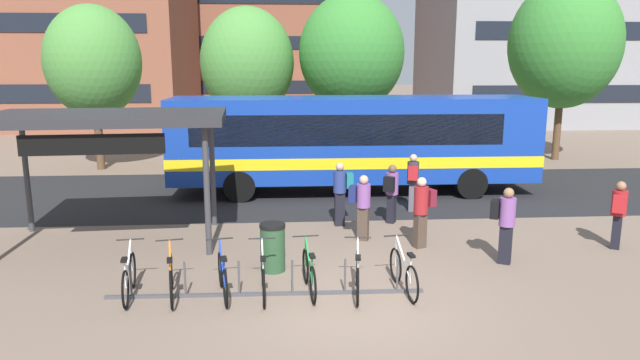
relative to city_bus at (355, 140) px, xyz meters
The scene contains 26 objects.
ground 9.47m from the city_bus, 97.37° to the right, with size 200.00×200.00×0.00m, color #7A6656.
bus_lane_asphalt 2.14m from the city_bus, behind, with size 80.00×7.20×0.01m, color #232326.
city_bus is the anchor object (origin of this frame).
bike_rack 9.23m from the city_bus, 107.98° to the right, with size 6.02×0.18×0.70m.
parked_bicycle_white_0 10.17m from the city_bus, 122.13° to the right, with size 0.52×1.72×0.99m.
parked_bicycle_orange_1 9.84m from the city_bus, 117.93° to the right, with size 0.52×1.70×0.99m.
parked_bicycle_blue_2 9.43m from the city_bus, 112.73° to the right, with size 0.53×1.70×0.99m.
parked_bicycle_silver_3 9.21m from the city_bus, 108.25° to the right, with size 0.52×1.72×0.99m.
parked_bicycle_green_4 8.88m from the city_bus, 103.02° to the right, with size 0.52×1.72×0.99m.
parked_bicycle_silver_5 8.88m from the city_bus, 96.97° to the right, with size 0.52×1.72×0.99m.
parked_bicycle_white_6 8.75m from the city_bus, 91.12° to the right, with size 0.52×1.72×0.99m.
transit_shelter 8.41m from the city_bus, 142.18° to the right, with size 5.69×3.61×3.17m.
commuter_maroon_pack_0 6.10m from the city_bus, 82.16° to the right, with size 0.60×0.49×1.71m.
commuter_red_pack_1 8.43m from the city_bus, 49.95° to the right, with size 0.54×0.61×1.62m.
commuter_black_pack_2 7.62m from the city_bus, 71.87° to the right, with size 0.61×0.53×1.70m.
commuter_navy_pack_3 5.40m from the city_bus, 95.45° to the right, with size 0.60×0.48×1.64m.
commuter_red_pack_4 3.10m from the city_bus, 62.73° to the right, with size 0.42×0.58×1.71m.
commuter_teal_pack_5 4.16m from the city_bus, 102.48° to the right, with size 0.53×0.36×1.73m.
commuter_black_pack_6 3.98m from the city_bus, 82.45° to the right, with size 0.52×0.61×1.62m.
trash_bin 7.89m from the city_bus, 110.14° to the right, with size 0.55×0.55×1.03m.
street_tree_0 12.03m from the city_bus, 30.92° to the left, with size 4.76×4.76×7.90m.
street_tree_1 6.95m from the city_bus, 84.25° to the left, with size 4.53×4.53×7.23m.
street_tree_2 11.32m from the city_bus, 153.46° to the left, with size 3.74×3.74×6.57m.
street_tree_3 8.27m from the city_bus, 119.51° to the left, with size 4.07×4.07×6.70m.
building_left_wing 31.19m from the city_bus, 130.75° to the left, with size 21.95×12.72×16.43m.
building_centre_block 36.97m from the city_bus, 96.69° to the left, with size 16.59×11.17×14.73m.
Camera 1 is at (-1.30, -9.68, 4.35)m, focal length 32.24 mm.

